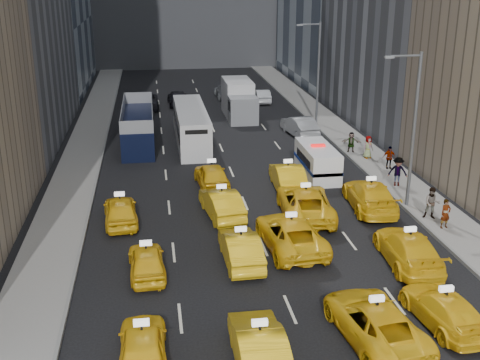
{
  "coord_description": "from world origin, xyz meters",
  "views": [
    {
      "loc": [
        -5.2,
        -18.98,
        13.16
      ],
      "look_at": [
        -0.51,
        12.54,
        2.0
      ],
      "focal_mm": 45.0,
      "sensor_mm": 36.0,
      "label": 1
    }
  ],
  "objects_px": {
    "nypd_van": "(317,162)",
    "box_truck": "(239,100)",
    "city_bus": "(191,126)",
    "pedestrian_0": "(446,214)",
    "double_decker": "(138,125)"
  },
  "relations": [
    {
      "from": "box_truck",
      "to": "pedestrian_0",
      "type": "xyz_separation_m",
      "value": [
        7.01,
        -27.56,
        -0.7
      ]
    },
    {
      "from": "nypd_van",
      "to": "city_bus",
      "type": "distance_m",
      "value": 12.18
    },
    {
      "from": "double_decker",
      "to": "pedestrian_0",
      "type": "relative_size",
      "value": 6.68
    },
    {
      "from": "nypd_van",
      "to": "pedestrian_0",
      "type": "bearing_deg",
      "value": -64.04
    },
    {
      "from": "nypd_van",
      "to": "double_decker",
      "type": "distance_m",
      "value": 15.55
    },
    {
      "from": "nypd_van",
      "to": "city_bus",
      "type": "relative_size",
      "value": 0.47
    },
    {
      "from": "nypd_van",
      "to": "pedestrian_0",
      "type": "distance_m",
      "value": 10.69
    },
    {
      "from": "double_decker",
      "to": "pedestrian_0",
      "type": "bearing_deg",
      "value": -56.61
    },
    {
      "from": "double_decker",
      "to": "box_truck",
      "type": "bearing_deg",
      "value": 34.15
    },
    {
      "from": "box_truck",
      "to": "pedestrian_0",
      "type": "height_order",
      "value": "box_truck"
    },
    {
      "from": "city_bus",
      "to": "box_truck",
      "type": "distance_m",
      "value": 9.85
    },
    {
      "from": "box_truck",
      "to": "pedestrian_0",
      "type": "distance_m",
      "value": 28.45
    },
    {
      "from": "nypd_van",
      "to": "double_decker",
      "type": "height_order",
      "value": "double_decker"
    },
    {
      "from": "city_bus",
      "to": "box_truck",
      "type": "height_order",
      "value": "box_truck"
    },
    {
      "from": "nypd_van",
      "to": "box_truck",
      "type": "xyz_separation_m",
      "value": [
        -2.71,
        17.78,
        0.66
      ]
    }
  ]
}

